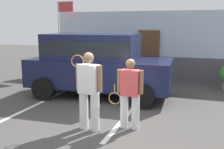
{
  "coord_description": "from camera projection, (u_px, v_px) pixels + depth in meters",
  "views": [
    {
      "loc": [
        2.14,
        -5.33,
        2.37
      ],
      "look_at": [
        -0.15,
        1.2,
        1.05
      ],
      "focal_mm": 42.89,
      "sensor_mm": 36.0,
      "label": 1
    }
  ],
  "objects": [
    {
      "name": "ground_plane",
      "position": [
        101.0,
        129.0,
        6.08
      ],
      "size": [
        40.0,
        40.0,
        0.0
      ],
      "primitive_type": "plane",
      "color": "#423F3D"
    },
    {
      "name": "house_frontage",
      "position": [
        152.0,
        48.0,
        11.42
      ],
      "size": [
        8.78,
        0.4,
        2.89
      ],
      "color": "silver",
      "rests_on": "ground_plane"
    },
    {
      "name": "flag_pole",
      "position": [
        62.0,
        25.0,
        12.12
      ],
      "size": [
        0.8,
        0.09,
        3.38
      ],
      "color": "silver",
      "rests_on": "ground_plane"
    },
    {
      "name": "tennis_player_woman",
      "position": [
        130.0,
        93.0,
        6.02
      ],
      "size": [
        0.86,
        0.26,
        1.61
      ],
      "rotation": [
        0.0,
        0.0,
        3.17
      ],
      "color": "white",
      "rests_on": "ground_plane"
    },
    {
      "name": "parking_stripe_1",
      "position": [
        131.0,
        111.0,
        7.37
      ],
      "size": [
        0.12,
        4.4,
        0.01
      ],
      "primitive_type": "cube",
      "color": "silver",
      "rests_on": "ground_plane"
    },
    {
      "name": "parking_stripe_0",
      "position": [
        43.0,
        101.0,
        8.28
      ],
      "size": [
        0.12,
        4.4,
        0.01
      ],
      "primitive_type": "cube",
      "color": "silver",
      "rests_on": "ground_plane"
    },
    {
      "name": "parked_suv",
      "position": [
        97.0,
        62.0,
        8.74
      ],
      "size": [
        4.7,
        2.37,
        2.05
      ],
      "rotation": [
        0.0,
        0.0,
        0.06
      ],
      "color": "#141938",
      "rests_on": "ground_plane"
    },
    {
      "name": "tennis_player_man",
      "position": [
        89.0,
        90.0,
        5.93
      ],
      "size": [
        0.78,
        0.32,
        1.76
      ],
      "rotation": [
        0.0,
        0.0,
        3.03
      ],
      "color": "white",
      "rests_on": "ground_plane"
    }
  ]
}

